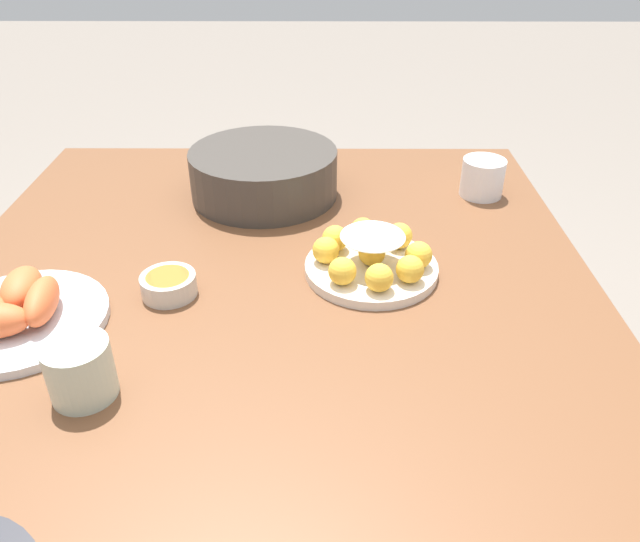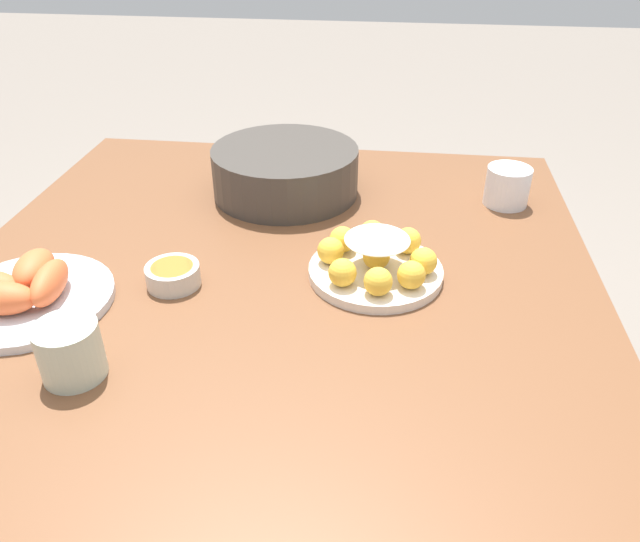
{
  "view_description": "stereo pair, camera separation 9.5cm",
  "coord_description": "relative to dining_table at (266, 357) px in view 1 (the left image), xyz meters",
  "views": [
    {
      "loc": [
        -0.75,
        -0.09,
        1.25
      ],
      "look_at": [
        0.06,
        -0.08,
        0.74
      ],
      "focal_mm": 35.0,
      "sensor_mm": 36.0,
      "label": 1
    },
    {
      "loc": [
        -0.74,
        -0.18,
        1.25
      ],
      "look_at": [
        0.06,
        -0.08,
        0.74
      ],
      "focal_mm": 35.0,
      "sensor_mm": 36.0,
      "label": 2
    }
  ],
  "objects": [
    {
      "name": "sauce_bowl",
      "position": [
        0.05,
        0.15,
        0.1
      ],
      "size": [
        0.09,
        0.09,
        0.03
      ],
      "color": "beige",
      "rests_on": "dining_table"
    },
    {
      "name": "dining_table",
      "position": [
        0.0,
        0.0,
        0.0
      ],
      "size": [
        1.34,
        1.06,
        0.7
      ],
      "color": "brown",
      "rests_on": "ground_plane"
    },
    {
      "name": "seafood_platter",
      "position": [
        -0.02,
        0.36,
        0.1
      ],
      "size": [
        0.25,
        0.25,
        0.06
      ],
      "color": "silver",
      "rests_on": "dining_table"
    },
    {
      "name": "cake_plate",
      "position": [
        0.12,
        -0.17,
        0.11
      ],
      "size": [
        0.22,
        0.22,
        0.08
      ],
      "color": "silver",
      "rests_on": "dining_table"
    },
    {
      "name": "cup_near",
      "position": [
        0.42,
        -0.41,
        0.12
      ],
      "size": [
        0.09,
        0.09,
        0.08
      ],
      "color": "white",
      "rests_on": "dining_table"
    },
    {
      "name": "serving_bowl",
      "position": [
        0.41,
        0.03,
        0.13
      ],
      "size": [
        0.29,
        0.29,
        0.1
      ],
      "color": "#3D3833",
      "rests_on": "dining_table"
    },
    {
      "name": "cup_far",
      "position": [
        -0.17,
        0.21,
        0.12
      ],
      "size": [
        0.08,
        0.08,
        0.08
      ],
      "color": "beige",
      "rests_on": "dining_table"
    }
  ]
}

